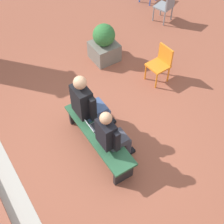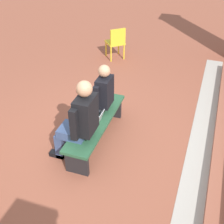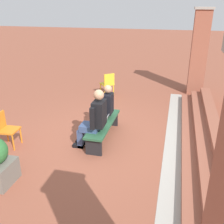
{
  "view_description": "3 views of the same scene",
  "coord_description": "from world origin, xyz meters",
  "px_view_note": "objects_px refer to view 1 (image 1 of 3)",
  "views": [
    {
      "loc": [
        -3.11,
        1.64,
        4.88
      ],
      "look_at": [
        -0.28,
        -0.18,
        1.03
      ],
      "focal_mm": 50.0,
      "sensor_mm": 36.0,
      "label": 1
    },
    {
      "loc": [
        3.71,
        1.64,
        3.53
      ],
      "look_at": [
        -0.32,
        0.24,
        0.55
      ],
      "focal_mm": 50.0,
      "sensor_mm": 36.0,
      "label": 2
    },
    {
      "loc": [
        5.51,
        1.64,
        3.19
      ],
      "look_at": [
        -0.55,
        0.14,
        0.58
      ],
      "focal_mm": 42.0,
      "sensor_mm": 36.0,
      "label": 3
    }
  ],
  "objects_px": {
    "bench": "(99,136)",
    "laptop": "(95,128)",
    "plastic_chair_mid_courtyard": "(166,5)",
    "plastic_chair_foreground": "(161,62)",
    "planter": "(104,44)",
    "person_student": "(112,135)",
    "person_adult": "(88,103)"
  },
  "relations": [
    {
      "from": "person_adult",
      "to": "laptop",
      "type": "bearing_deg",
      "value": 167.46
    },
    {
      "from": "person_adult",
      "to": "plastic_chair_mid_courtyard",
      "type": "height_order",
      "value": "person_adult"
    },
    {
      "from": "person_student",
      "to": "laptop",
      "type": "relative_size",
      "value": 4.1
    },
    {
      "from": "laptop",
      "to": "plastic_chair_mid_courtyard",
      "type": "xyz_separation_m",
      "value": [
        2.57,
        -3.74,
        -0.02
      ]
    },
    {
      "from": "bench",
      "to": "person_adult",
      "type": "relative_size",
      "value": 1.25
    },
    {
      "from": "person_student",
      "to": "planter",
      "type": "xyz_separation_m",
      "value": [
        2.5,
        -1.41,
        -0.27
      ]
    },
    {
      "from": "plastic_chair_foreground",
      "to": "planter",
      "type": "bearing_deg",
      "value": 27.45
    },
    {
      "from": "person_student",
      "to": "person_adult",
      "type": "xyz_separation_m",
      "value": [
        0.8,
        -0.01,
        0.05
      ]
    },
    {
      "from": "laptop",
      "to": "planter",
      "type": "relative_size",
      "value": 0.34
    },
    {
      "from": "person_student",
      "to": "planter",
      "type": "height_order",
      "value": "person_student"
    },
    {
      "from": "person_adult",
      "to": "bench",
      "type": "bearing_deg",
      "value": 171.14
    },
    {
      "from": "laptop",
      "to": "plastic_chair_foreground",
      "type": "height_order",
      "value": "plastic_chair_foreground"
    },
    {
      "from": "person_student",
      "to": "plastic_chair_mid_courtyard",
      "type": "height_order",
      "value": "person_student"
    },
    {
      "from": "laptop",
      "to": "plastic_chair_mid_courtyard",
      "type": "relative_size",
      "value": 0.38
    },
    {
      "from": "plastic_chair_mid_courtyard",
      "to": "plastic_chair_foreground",
      "type": "bearing_deg",
      "value": 137.85
    },
    {
      "from": "person_adult",
      "to": "plastic_chair_mid_courtyard",
      "type": "relative_size",
      "value": 1.72
    },
    {
      "from": "laptop",
      "to": "plastic_chair_mid_courtyard",
      "type": "bearing_deg",
      "value": -55.51
    },
    {
      "from": "planter",
      "to": "person_student",
      "type": "bearing_deg",
      "value": 150.68
    },
    {
      "from": "bench",
      "to": "plastic_chair_mid_courtyard",
      "type": "xyz_separation_m",
      "value": [
        2.66,
        -3.73,
        0.13
      ]
    },
    {
      "from": "plastic_chair_foreground",
      "to": "planter",
      "type": "height_order",
      "value": "planter"
    },
    {
      "from": "person_student",
      "to": "person_adult",
      "type": "height_order",
      "value": "person_adult"
    },
    {
      "from": "bench",
      "to": "laptop",
      "type": "xyz_separation_m",
      "value": [
        0.09,
        0.01,
        0.15
      ]
    },
    {
      "from": "bench",
      "to": "person_student",
      "type": "xyz_separation_m",
      "value": [
        -0.33,
        -0.07,
        0.35
      ]
    },
    {
      "from": "plastic_chair_foreground",
      "to": "laptop",
      "type": "bearing_deg",
      "value": 110.65
    },
    {
      "from": "person_student",
      "to": "plastic_chair_foreground",
      "type": "xyz_separation_m",
      "value": [
        1.22,
        -2.07,
        -0.22
      ]
    },
    {
      "from": "person_adult",
      "to": "planter",
      "type": "height_order",
      "value": "person_adult"
    },
    {
      "from": "laptop",
      "to": "bench",
      "type": "bearing_deg",
      "value": -172.09
    },
    {
      "from": "bench",
      "to": "plastic_chair_foreground",
      "type": "relative_size",
      "value": 2.14
    },
    {
      "from": "plastic_chair_foreground",
      "to": "planter",
      "type": "distance_m",
      "value": 1.44
    },
    {
      "from": "laptop",
      "to": "person_student",
      "type": "bearing_deg",
      "value": -169.4
    },
    {
      "from": "person_student",
      "to": "plastic_chair_foreground",
      "type": "distance_m",
      "value": 2.42
    },
    {
      "from": "planter",
      "to": "bench",
      "type": "bearing_deg",
      "value": 145.92
    }
  ]
}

